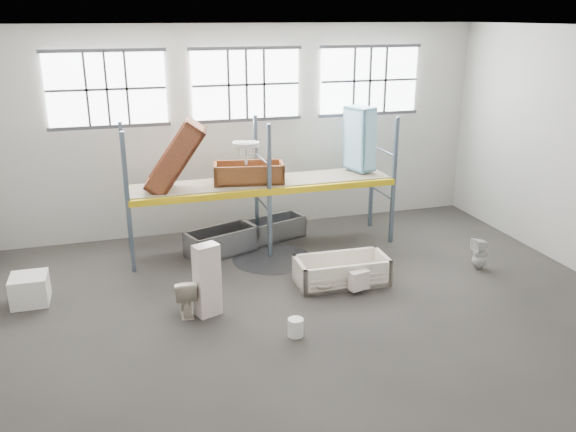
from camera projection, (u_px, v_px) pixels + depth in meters
name	position (u px, v px, depth m)	size (l,w,h in m)	color
floor	(312.00, 316.00, 10.92)	(12.00, 10.00, 0.10)	#45403C
ceiling	(316.00, 24.00, 9.28)	(12.00, 10.00, 0.10)	silver
wall_back	(246.00, 129.00, 14.67)	(12.00, 0.10, 5.00)	#B5B3A8
wall_front	(493.00, 321.00, 5.52)	(12.00, 0.10, 5.00)	#B5B3A8
window_left	(107.00, 89.00, 13.34)	(2.60, 0.04, 1.60)	white
window_mid	(246.00, 85.00, 14.22)	(2.60, 0.04, 1.60)	white
window_right	(369.00, 80.00, 15.10)	(2.60, 0.04, 1.60)	white
rack_upright_la	(128.00, 204.00, 12.22)	(0.08, 0.08, 3.00)	slate
rack_upright_lb	(126.00, 189.00, 13.31)	(0.08, 0.08, 3.00)	slate
rack_upright_ma	(269.00, 192.00, 13.05)	(0.08, 0.08, 3.00)	slate
rack_upright_mb	(256.00, 178.00, 14.13)	(0.08, 0.08, 3.00)	slate
rack_upright_ra	(394.00, 181.00, 13.87)	(0.08, 0.08, 3.00)	slate
rack_upright_rb	(372.00, 169.00, 14.96)	(0.08, 0.08, 3.00)	slate
rack_beam_front	(269.00, 192.00, 13.05)	(6.00, 0.10, 0.14)	yellow
rack_beam_back	(256.00, 178.00, 14.13)	(6.00, 0.10, 0.14)	yellow
shelf_deck	(263.00, 182.00, 13.56)	(5.90, 1.10, 0.03)	gray
wet_patch	(272.00, 259.00, 13.35)	(1.80, 1.80, 0.00)	black
bathtub_beige	(342.00, 271.00, 12.06)	(1.85, 0.87, 0.54)	white
cistern_spare	(359.00, 280.00, 11.61)	(0.40, 0.19, 0.38)	#F5DBD0
sink_in_tub	(323.00, 286.00, 11.64)	(0.45, 0.45, 0.15)	beige
toilet_beige	(185.00, 295.00, 10.80)	(0.40, 0.70, 0.71)	beige
cistern_tall	(207.00, 280.00, 10.67)	(0.44, 0.28, 1.35)	silver
toilet_white	(480.00, 254.00, 12.71)	(0.31, 0.32, 0.69)	silver
steel_tub_left	(221.00, 242.00, 13.56)	(1.57, 0.73, 0.58)	#A5A5AC
steel_tub_right	(275.00, 228.00, 14.50)	(1.40, 0.65, 0.51)	#A0A2A7
rust_tub_flat	(249.00, 173.00, 13.38)	(1.56, 0.73, 0.44)	brown
rust_tub_tilted	(175.00, 158.00, 12.69)	(1.70, 0.80, 0.48)	brown
sink_on_shelf	(246.00, 163.00, 13.08)	(0.58, 0.45, 0.52)	silver
blue_tub_upright	(360.00, 139.00, 14.12)	(1.51, 0.71, 0.42)	#9ADBF5
bucket	(296.00, 327.00, 10.10)	(0.27, 0.27, 0.31)	white
carton_far	(30.00, 289.00, 11.23)	(0.67, 0.67, 0.55)	white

